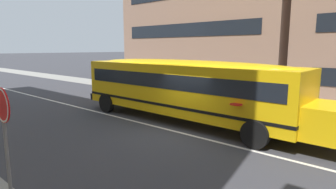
% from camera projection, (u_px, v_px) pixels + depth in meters
% --- Properties ---
extents(ground_plane, '(400.00, 400.00, 0.00)m').
position_uv_depth(ground_plane, '(181.00, 133.00, 12.09)').
color(ground_plane, '#38383D').
extents(sidewalk_far, '(120.00, 3.00, 0.01)m').
position_uv_depth(sidewalk_far, '(259.00, 104.00, 18.20)').
color(sidewalk_far, gray).
rests_on(sidewalk_far, ground_plane).
extents(lane_centreline, '(110.00, 0.16, 0.01)m').
position_uv_depth(lane_centreline, '(181.00, 133.00, 12.09)').
color(lane_centreline, silver).
rests_on(lane_centreline, ground_plane).
extents(school_bus, '(13.74, 3.31, 3.07)m').
position_uv_depth(school_bus, '(186.00, 86.00, 13.66)').
color(school_bus, yellow).
rests_on(school_bus, ground_plane).
extents(stop_sign_post, '(0.70, 0.07, 2.90)m').
position_uv_depth(stop_sign_post, '(4.00, 121.00, 5.45)').
color(stop_sign_post, slate).
rests_on(stop_sign_post, ground_plane).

